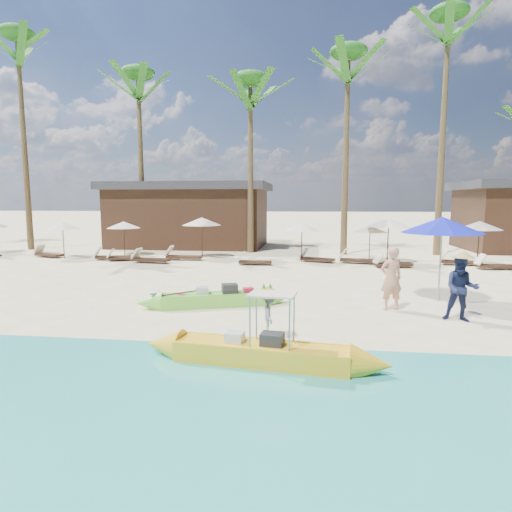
# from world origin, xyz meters

# --- Properties ---
(ground) EXTENTS (240.00, 240.00, 0.00)m
(ground) POSITION_xyz_m (0.00, 0.00, 0.00)
(ground) COLOR #F8E5B7
(ground) RESTS_ON ground
(wet_sand_strip) EXTENTS (240.00, 4.50, 0.01)m
(wet_sand_strip) POSITION_xyz_m (0.00, -5.00, 0.00)
(wet_sand_strip) COLOR tan
(wet_sand_strip) RESTS_ON ground
(green_canoe) EXTENTS (4.90, 1.98, 0.65)m
(green_canoe) POSITION_xyz_m (-2.50, 0.85, 0.22)
(green_canoe) COLOR #68CC3E
(green_canoe) RESTS_ON ground
(yellow_canoe) EXTENTS (5.30, 1.13, 1.38)m
(yellow_canoe) POSITION_xyz_m (-0.67, -3.49, 0.22)
(yellow_canoe) COLOR yellow
(yellow_canoe) RESTS_ON ground
(tourist) EXTENTS (0.76, 0.62, 1.80)m
(tourist) POSITION_xyz_m (2.49, 1.04, 0.90)
(tourist) COLOR tan
(tourist) RESTS_ON ground
(vendor_green) EXTENTS (0.97, 0.84, 1.71)m
(vendor_green) POSITION_xyz_m (4.06, 0.08, 0.85)
(vendor_green) COLOR #161D3E
(vendor_green) RESTS_ON ground
(vendor_yellow) EXTENTS (0.42, 0.62, 0.89)m
(vendor_yellow) POSITION_xyz_m (-0.65, -2.12, 0.63)
(vendor_yellow) COLOR gray
(vendor_yellow) RESTS_ON ground
(blue_umbrella) EXTENTS (2.42, 2.42, 2.60)m
(blue_umbrella) POSITION_xyz_m (4.16, 2.31, 2.35)
(blue_umbrella) COLOR #99999E
(blue_umbrella) RESTS_ON ground
(resort_parasol_2) EXTENTS (1.90, 1.90, 1.96)m
(resort_parasol_2) POSITION_xyz_m (-13.00, 10.26, 1.77)
(resort_parasol_2) COLOR #351E15
(resort_parasol_2) RESTS_ON ground
(lounger_2_left) EXTENTS (1.89, 1.09, 0.62)m
(lounger_2_left) POSITION_xyz_m (-14.15, 10.54, 0.21)
(lounger_2_left) COLOR #351E15
(lounger_2_left) RESTS_ON ground
(resort_parasol_3) EXTENTS (1.87, 1.87, 1.93)m
(resort_parasol_3) POSITION_xyz_m (-10.27, 11.85, 1.74)
(resort_parasol_3) COLOR #351E15
(resort_parasol_3) RESTS_ON ground
(lounger_3_left) EXTENTS (1.90, 0.99, 0.62)m
(lounger_3_left) POSITION_xyz_m (-10.22, 9.97, 0.21)
(lounger_3_left) COLOR #351E15
(lounger_3_left) RESTS_ON ground
(lounger_3_right) EXTENTS (1.72, 0.98, 0.56)m
(lounger_3_right) POSITION_xyz_m (-9.45, 9.68, 0.19)
(lounger_3_right) COLOR #351E15
(lounger_3_right) RESTS_ON ground
(resort_parasol_4) EXTENTS (2.13, 2.13, 2.20)m
(resort_parasol_4) POSITION_xyz_m (-5.66, 11.50, 1.98)
(resort_parasol_4) COLOR #351E15
(resort_parasol_4) RESTS_ON ground
(lounger_4_left) EXTENTS (1.94, 0.76, 0.64)m
(lounger_4_left) POSITION_xyz_m (-7.79, 9.15, 0.22)
(lounger_4_left) COLOR #351E15
(lounger_4_left) RESTS_ON ground
(lounger_4_right) EXTENTS (1.98, 0.68, 0.66)m
(lounger_4_right) POSITION_xyz_m (-6.48, 10.40, 0.22)
(lounger_4_right) COLOR #351E15
(lounger_4_right) RESTS_ON ground
(resort_parasol_5) EXTENTS (1.92, 1.92, 1.98)m
(resort_parasol_5) POSITION_xyz_m (-0.21, 10.50, 1.78)
(resort_parasol_5) COLOR #351E15
(resort_parasol_5) RESTS_ON ground
(lounger_5_left) EXTENTS (1.67, 0.56, 0.56)m
(lounger_5_left) POSITION_xyz_m (-2.54, 9.13, 0.19)
(lounger_5_left) COLOR #351E15
(lounger_5_left) RESTS_ON ground
(resort_parasol_6) EXTENTS (1.79, 1.79, 1.84)m
(resort_parasol_6) POSITION_xyz_m (3.26, 11.34, 1.66)
(resort_parasol_6) COLOR #351E15
(resort_parasol_6) RESTS_ON ground
(lounger_6_left) EXTENTS (1.86, 1.11, 0.60)m
(lounger_6_left) POSITION_xyz_m (0.48, 10.54, 0.20)
(lounger_6_left) COLOR #351E15
(lounger_6_left) RESTS_ON ground
(lounger_6_right) EXTENTS (1.95, 0.96, 0.63)m
(lounger_6_right) POSITION_xyz_m (2.48, 10.28, 0.21)
(lounger_6_right) COLOR #351E15
(lounger_6_right) RESTS_ON ground
(resort_parasol_7) EXTENTS (2.18, 2.18, 2.25)m
(resort_parasol_7) POSITION_xyz_m (4.04, 10.59, 2.03)
(resort_parasol_7) COLOR #351E15
(resort_parasol_7) RESTS_ON ground
(lounger_7_left) EXTENTS (1.85, 0.86, 0.61)m
(lounger_7_left) POSITION_xyz_m (3.95, 9.12, 0.20)
(lounger_7_left) COLOR #351E15
(lounger_7_left) RESTS_ON ground
(lounger_7_right) EXTENTS (1.96, 0.92, 0.64)m
(lounger_7_right) POSITION_xyz_m (7.31, 10.31, 0.21)
(lounger_7_right) COLOR #351E15
(lounger_7_right) RESTS_ON ground
(resort_parasol_8) EXTENTS (2.07, 2.07, 2.13)m
(resort_parasol_8) POSITION_xyz_m (8.22, 10.38, 1.92)
(resort_parasol_8) COLOR #351E15
(resort_parasol_8) RESTS_ON ground
(lounger_8_left) EXTENTS (1.83, 0.60, 0.62)m
(lounger_8_left) POSITION_xyz_m (8.51, 9.15, 0.21)
(lounger_8_left) COLOR #351E15
(lounger_8_left) RESTS_ON ground
(palm_1) EXTENTS (2.08, 2.08, 13.60)m
(palm_1) POSITION_xyz_m (-17.59, 14.06, 10.82)
(palm_1) COLOR brown
(palm_1) RESTS_ON ground
(palm_2) EXTENTS (2.08, 2.08, 11.33)m
(palm_2) POSITION_xyz_m (-10.45, 15.08, 9.18)
(palm_2) COLOR brown
(palm_2) RESTS_ON ground
(palm_3) EXTENTS (2.08, 2.08, 10.52)m
(palm_3) POSITION_xyz_m (-3.36, 14.27, 8.58)
(palm_3) COLOR brown
(palm_3) RESTS_ON ground
(palm_4) EXTENTS (2.08, 2.08, 11.70)m
(palm_4) POSITION_xyz_m (2.15, 14.01, 9.45)
(palm_4) COLOR brown
(palm_4) RESTS_ON ground
(palm_5) EXTENTS (2.08, 2.08, 13.60)m
(palm_5) POSITION_xyz_m (7.45, 14.38, 10.82)
(palm_5) COLOR brown
(palm_5) RESTS_ON ground
(pavilion_west) EXTENTS (10.80, 6.60, 4.30)m
(pavilion_west) POSITION_xyz_m (-8.00, 17.50, 2.19)
(pavilion_west) COLOR #351E15
(pavilion_west) RESTS_ON ground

